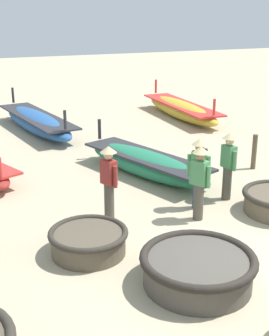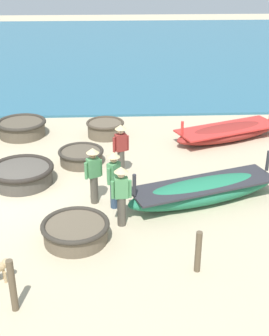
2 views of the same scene
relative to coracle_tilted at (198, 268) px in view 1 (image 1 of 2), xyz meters
name	(u,v)px [view 1 (image 1 of 2)]	position (x,y,z in m)	size (l,w,h in m)	color
ground_plane	(249,284)	(0.82, -0.33, -0.31)	(80.00, 80.00, 0.00)	#BCAD8C
coracle_tilted	(198,268)	(0.00, 0.00, 0.00)	(1.97, 1.97, 0.57)	#4C473F
coracle_beside_post	(88,241)	(-1.37, 1.72, -0.05)	(1.52, 1.52, 0.49)	brown
long_boat_white_hull	(37,122)	(-0.38, 11.38, 0.06)	(2.08, 5.92, 1.28)	#285693
long_boat_red_hull	(146,163)	(1.42, 5.31, 0.05)	(2.50, 4.65, 1.24)	#237551
long_boat_green_hull	(181,109)	(5.72, 11.31, 0.05)	(1.29, 5.73, 1.26)	gold
fisherman_crouching	(200,178)	(1.31, 2.25, 0.65)	(0.36, 0.48, 1.67)	#4C473D
fisherman_by_coracle	(109,178)	(-0.48, 3.04, 0.65)	(0.36, 0.51, 1.67)	#4C473D
fisherman_hauling	(228,162)	(2.52, 2.99, 0.65)	(0.36, 0.53, 1.67)	#4C473D
fisherman_with_hat	(199,169)	(1.61, 2.80, 0.65)	(0.44, 0.38, 1.67)	#2D425B
mooring_post_inland	(254,152)	(4.52, 4.62, 0.20)	(0.14, 0.14, 1.02)	brown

